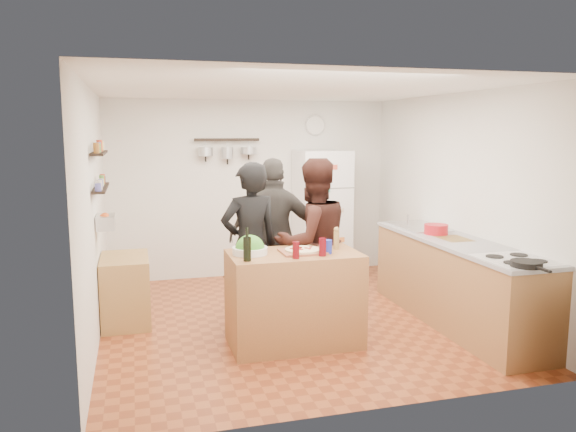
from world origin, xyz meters
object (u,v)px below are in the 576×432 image
object	(u,v)px
salad_bowl	(250,251)
person_back	(275,236)
pepper_mill	(336,240)
counter_run	(456,283)
skillet	(526,264)
side_table	(126,290)
wall_clock	(315,125)
wine_bottle	(247,249)
person_left	(250,246)
prep_island	(294,299)
person_center	(313,243)
red_bowl	(436,229)
salt_canister	(328,247)
fridge	(322,214)

from	to	relation	value
salad_bowl	person_back	distance (m)	1.09
pepper_mill	counter_run	xyz separation A→B (m)	(1.40, 0.06, -0.55)
skillet	person_back	bearing A→B (deg)	128.40
counter_run	side_table	distance (m)	3.57
wall_clock	side_table	xyz separation A→B (m)	(-2.69, -1.67, -1.78)
wine_bottle	person_left	size ratio (longest dim) A/B	0.12
person_back	wall_clock	bearing A→B (deg)	-108.53
prep_island	pepper_mill	world-z (taller)	pepper_mill
person_center	red_bowl	xyz separation A→B (m)	(1.45, -0.01, 0.08)
skillet	salad_bowl	bearing A→B (deg)	151.99
person_back	skillet	size ratio (longest dim) A/B	6.73
person_center	wall_clock	xyz separation A→B (m)	(0.75, 2.25, 1.26)
person_left	person_back	xyz separation A→B (m)	(0.37, 0.42, 0.01)
person_left	counter_run	world-z (taller)	person_left
pepper_mill	person_left	size ratio (longest dim) A/B	0.10
pepper_mill	skillet	distance (m)	1.74
person_left	salt_canister	bearing A→B (deg)	119.51
person_back	red_bowl	size ratio (longest dim) A/B	6.71
person_left	wall_clock	bearing A→B (deg)	-133.83
red_bowl	side_table	xyz separation A→B (m)	(-3.39, 0.59, -0.61)
wine_bottle	skillet	size ratio (longest dim) A/B	0.83
salad_bowl	person_back	world-z (taller)	person_back
pepper_mill	skillet	size ratio (longest dim) A/B	0.67
fridge	wall_clock	bearing A→B (deg)	90.00
person_back	prep_island	bearing A→B (deg)	98.85
person_center	side_table	xyz separation A→B (m)	(-1.94, 0.58, -0.53)
person_center	red_bowl	world-z (taller)	person_center
person_left	red_bowl	distance (m)	2.11
person_center	fridge	size ratio (longest dim) A/B	0.99
prep_island	salt_canister	distance (m)	0.61
prep_island	person_center	size ratio (longest dim) A/B	0.70
person_left	red_bowl	world-z (taller)	person_left
prep_island	person_left	bearing A→B (deg)	117.01
person_left	prep_island	bearing A→B (deg)	106.46
counter_run	fridge	size ratio (longest dim) A/B	1.46
salt_canister	red_bowl	xyz separation A→B (m)	(1.50, 0.60, -0.00)
skillet	person_center	bearing A→B (deg)	131.33
prep_island	person_center	bearing A→B (deg)	54.59
prep_island	side_table	distance (m)	1.92
counter_run	wall_clock	bearing A→B (deg)	105.92
fridge	wall_clock	distance (m)	1.29
wine_bottle	person_back	world-z (taller)	person_back
salad_bowl	side_table	size ratio (longest dim) A/B	0.42
counter_run	side_table	world-z (taller)	counter_run
salt_canister	counter_run	bearing A→B (deg)	8.57
wall_clock	person_left	bearing A→B (deg)	-123.28
person_back	wall_clock	xyz separation A→B (m)	(1.03, 1.72, 1.26)
prep_island	salad_bowl	bearing A→B (deg)	173.21
fridge	side_table	xyz separation A→B (m)	(-2.69, -1.34, -0.54)
wine_bottle	counter_run	bearing A→B (deg)	8.08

